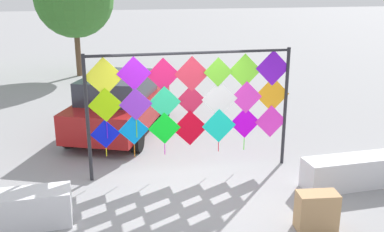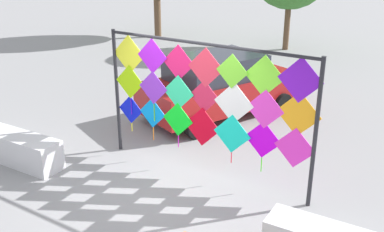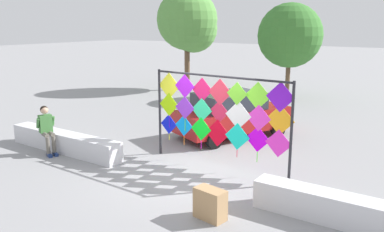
# 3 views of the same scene
# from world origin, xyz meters

# --- Properties ---
(ground) EXTENTS (120.00, 120.00, 0.00)m
(ground) POSITION_xyz_m (0.00, 0.00, 0.00)
(ground) COLOR gray
(kite_display_rack) EXTENTS (4.11, 0.19, 2.49)m
(kite_display_rack) POSITION_xyz_m (0.30, 0.98, 1.57)
(kite_display_rack) COLOR #232328
(kite_display_rack) RESTS_ON ground
(parked_car) EXTENTS (3.13, 4.24, 1.51)m
(parked_car) POSITION_xyz_m (-0.91, 3.84, 0.77)
(parked_car) COLOR maroon
(parked_car) RESTS_ON ground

